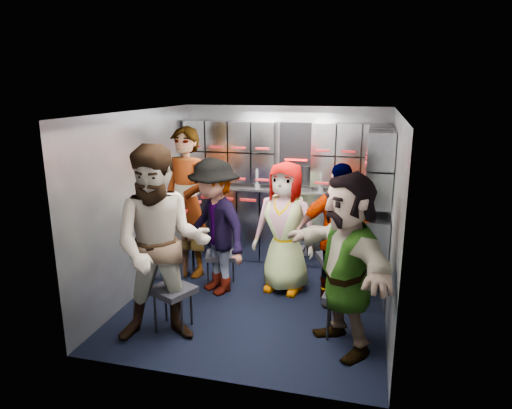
% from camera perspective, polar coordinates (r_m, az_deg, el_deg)
% --- Properties ---
extents(floor, '(3.00, 3.00, 0.00)m').
position_cam_1_polar(floor, '(5.30, 0.21, -11.84)').
color(floor, black).
rests_on(floor, ground).
extents(wall_back, '(2.80, 0.04, 2.10)m').
position_cam_1_polar(wall_back, '(6.34, 3.51, 2.70)').
color(wall_back, '#8E929B').
rests_on(wall_back, ground).
extents(wall_left, '(0.04, 3.00, 2.10)m').
position_cam_1_polar(wall_left, '(5.42, -14.29, 0.16)').
color(wall_left, '#8E929B').
rests_on(wall_left, ground).
extents(wall_right, '(0.04, 3.00, 2.10)m').
position_cam_1_polar(wall_right, '(4.79, 16.70, -1.92)').
color(wall_right, '#8E929B').
rests_on(wall_right, ground).
extents(ceiling, '(2.80, 3.00, 0.02)m').
position_cam_1_polar(ceiling, '(4.75, 0.23, 11.46)').
color(ceiling, silver).
rests_on(ceiling, wall_back).
extents(cart_bank_back, '(2.68, 0.38, 0.99)m').
position_cam_1_polar(cart_bank_back, '(6.29, 3.07, -2.64)').
color(cart_bank_back, '#9398A2').
rests_on(cart_bank_back, ground).
extents(cart_bank_left, '(0.38, 0.76, 0.99)m').
position_cam_1_polar(cart_bank_left, '(5.97, -9.64, -3.80)').
color(cart_bank_left, '#9398A2').
rests_on(cart_bank_left, ground).
extents(counter, '(2.68, 0.42, 0.03)m').
position_cam_1_polar(counter, '(6.15, 3.14, 1.98)').
color(counter, '#AFB2B7').
rests_on(counter, cart_bank_back).
extents(locker_bank_back, '(2.68, 0.28, 0.82)m').
position_cam_1_polar(locker_bank_back, '(6.12, 3.31, 6.44)').
color(locker_bank_back, '#9398A2').
rests_on(locker_bank_back, wall_back).
extents(locker_bank_right, '(0.28, 1.00, 0.82)m').
position_cam_1_polar(locker_bank_right, '(5.37, 15.19, 4.78)').
color(locker_bank_right, '#9398A2').
rests_on(locker_bank_right, wall_right).
extents(right_cabinet, '(0.28, 1.20, 1.00)m').
position_cam_1_polar(right_cabinet, '(5.53, 14.51, -5.55)').
color(right_cabinet, '#9398A2').
rests_on(right_cabinet, ground).
extents(coffee_niche, '(0.46, 0.16, 0.84)m').
position_cam_1_polar(coffee_niche, '(6.15, 5.07, 6.26)').
color(coffee_niche, black).
rests_on(coffee_niche, wall_back).
extents(red_latch_strip, '(2.60, 0.02, 0.03)m').
position_cam_1_polar(red_latch_strip, '(5.99, 2.75, 0.31)').
color(red_latch_strip, maroon).
rests_on(red_latch_strip, cart_bank_back).
extents(jump_seat_near_left, '(0.49, 0.48, 0.45)m').
position_cam_1_polar(jump_seat_near_left, '(4.64, -10.38, -10.74)').
color(jump_seat_near_left, black).
rests_on(jump_seat_near_left, ground).
extents(jump_seat_mid_left, '(0.41, 0.40, 0.41)m').
position_cam_1_polar(jump_seat_mid_left, '(5.55, -4.46, -6.57)').
color(jump_seat_mid_left, black).
rests_on(jump_seat_mid_left, ground).
extents(jump_seat_center, '(0.38, 0.36, 0.45)m').
position_cam_1_polar(jump_seat_center, '(5.58, 3.93, -6.05)').
color(jump_seat_center, black).
rests_on(jump_seat_center, ground).
extents(jump_seat_mid_right, '(0.52, 0.50, 0.48)m').
position_cam_1_polar(jump_seat_mid_right, '(5.33, 10.06, -6.94)').
color(jump_seat_mid_right, black).
rests_on(jump_seat_mid_right, ground).
extents(jump_seat_near_right, '(0.42, 0.40, 0.45)m').
position_cam_1_polar(jump_seat_near_right, '(4.52, 11.06, -11.39)').
color(jump_seat_near_right, black).
rests_on(jump_seat_near_right, ground).
extents(attendant_standing, '(0.80, 0.65, 1.89)m').
position_cam_1_polar(attendant_standing, '(5.76, -8.65, 0.23)').
color(attendant_standing, black).
rests_on(attendant_standing, ground).
extents(attendant_arc_a, '(1.09, 0.97, 1.88)m').
position_cam_1_polar(attendant_arc_a, '(4.28, -11.71, -5.15)').
color(attendant_arc_a, black).
rests_on(attendant_arc_a, ground).
extents(attendant_arc_b, '(1.18, 1.08, 1.59)m').
position_cam_1_polar(attendant_arc_b, '(5.24, -5.18, -2.83)').
color(attendant_arc_b, black).
rests_on(attendant_arc_b, ground).
extents(attendant_arc_c, '(0.83, 0.61, 1.54)m').
position_cam_1_polar(attendant_arc_c, '(5.29, 3.65, -2.90)').
color(attendant_arc_c, black).
rests_on(attendant_arc_c, ground).
extents(attendant_arc_d, '(1.00, 0.63, 1.59)m').
position_cam_1_polar(attendant_arc_d, '(5.04, 10.09, -3.77)').
color(attendant_arc_d, black).
rests_on(attendant_arc_d, ground).
extents(attendant_arc_e, '(1.31, 1.54, 1.66)m').
position_cam_1_polar(attendant_arc_e, '(4.18, 11.20, -7.16)').
color(attendant_arc_e, black).
rests_on(attendant_arc_e, ground).
extents(bottle_left, '(0.07, 0.07, 0.26)m').
position_cam_1_polar(bottle_left, '(6.14, 0.19, 3.35)').
color(bottle_left, white).
rests_on(bottle_left, counter).
extents(bottle_mid, '(0.06, 0.06, 0.28)m').
position_cam_1_polar(bottle_mid, '(6.08, 2.63, 3.31)').
color(bottle_mid, white).
rests_on(bottle_mid, counter).
extents(bottle_right, '(0.06, 0.06, 0.24)m').
position_cam_1_polar(bottle_right, '(5.99, 8.10, 2.86)').
color(bottle_right, white).
rests_on(bottle_right, counter).
extents(cup_left, '(0.08, 0.08, 0.10)m').
position_cam_1_polar(cup_left, '(6.38, -6.82, 2.97)').
color(cup_left, '#C9B98D').
rests_on(cup_left, counter).
extents(cup_right, '(0.08, 0.08, 0.11)m').
position_cam_1_polar(cup_right, '(5.97, 13.61, 1.89)').
color(cup_right, '#C9B98D').
rests_on(cup_right, counter).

